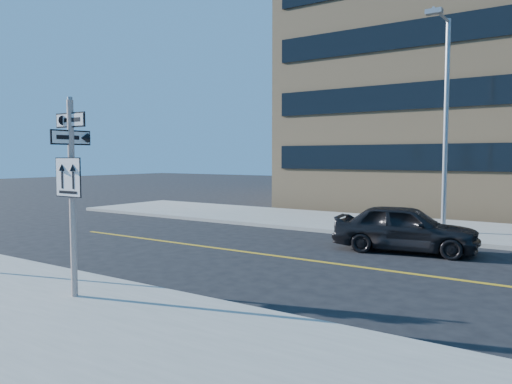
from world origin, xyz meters
The scene contains 5 objects.
ground centered at (0.00, 0.00, 0.00)m, with size 120.00×120.00×0.00m, color black.
sign_pole centered at (0.00, -2.51, 2.44)m, with size 0.92×0.92×4.06m.
parked_car_a centered at (3.82, 6.91, 0.76)m, with size 4.45×1.79×1.51m, color black.
streetlight_a centered at (4.00, 10.76, 4.76)m, with size 0.55×2.25×8.00m.
building_brick centered at (2.00, 25.00, 9.00)m, with size 18.00×18.00×18.00m, color tan.
Camera 1 is at (8.78, -8.72, 3.00)m, focal length 35.00 mm.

